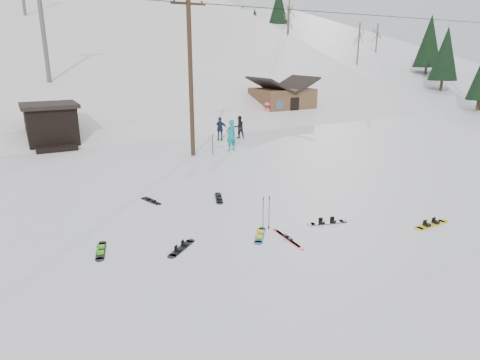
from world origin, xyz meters
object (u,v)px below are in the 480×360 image
cabin (282,102)px  hero_snowboard (260,235)px  hero_skis (288,238)px  utility_pole (191,74)px

cabin → hero_snowboard: cabin is taller
hero_snowboard → hero_skis: size_ratio=0.67×
utility_pole → hero_skis: bearing=-98.3°
hero_snowboard → hero_skis: 0.94m
cabin → hero_skis: (-14.83, -22.54, -1.46)m
utility_pole → hero_snowboard: size_ratio=7.46×
cabin → hero_skis: cabin is taller
hero_skis → utility_pole: bearing=84.5°
hero_snowboard → hero_skis: (0.67, -0.66, 0.00)m
cabin → hero_snowboard: 26.85m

